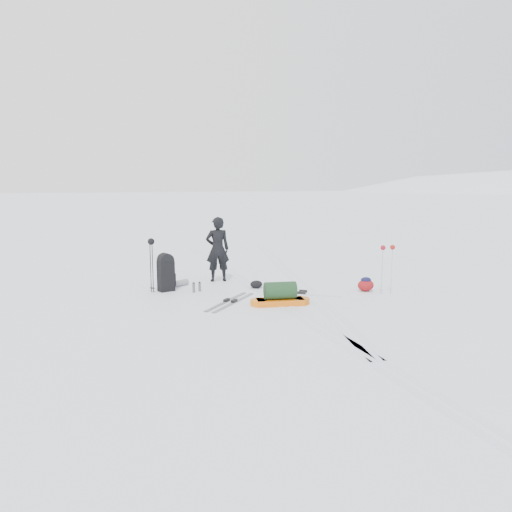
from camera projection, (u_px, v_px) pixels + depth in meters
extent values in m
plane|color=white|center=(266.00, 294.00, 12.42)|extent=(200.00, 200.00, 0.00)
ellipsoid|color=white|center=(493.00, 473.00, 133.15)|extent=(256.00, 192.00, 160.00)
cube|color=silver|center=(262.00, 294.00, 12.39)|extent=(1.40, 17.97, 0.01)
cube|color=silver|center=(271.00, 294.00, 12.45)|extent=(1.40, 17.97, 0.01)
cube|color=silver|center=(289.00, 276.00, 14.66)|extent=(2.09, 13.88, 0.01)
cube|color=silver|center=(296.00, 276.00, 14.72)|extent=(2.09, 13.88, 0.01)
imported|color=black|center=(218.00, 249.00, 13.88)|extent=(0.68, 0.46, 1.81)
cube|color=orange|center=(280.00, 302.00, 11.38)|extent=(1.12, 0.55, 0.13)
cylinder|color=#CC610C|center=(301.00, 301.00, 11.46)|extent=(0.43, 0.43, 0.13)
cylinder|color=orange|center=(259.00, 303.00, 11.30)|extent=(0.43, 0.43, 0.13)
cylinder|color=black|center=(280.00, 290.00, 11.34)|extent=(0.75, 0.46, 0.39)
cube|color=black|center=(166.00, 276.00, 12.72)|extent=(0.45, 0.39, 0.77)
cylinder|color=black|center=(166.00, 260.00, 12.66)|extent=(0.44, 0.37, 0.38)
cube|color=black|center=(173.00, 279.00, 12.87)|extent=(0.15, 0.22, 0.33)
cylinder|color=gray|center=(178.00, 283.00, 13.31)|extent=(0.60, 0.48, 0.17)
cylinder|color=black|center=(151.00, 267.00, 12.60)|extent=(0.02, 0.02, 1.27)
cylinder|color=black|center=(153.00, 267.00, 12.55)|extent=(0.02, 0.02, 1.27)
torus|color=black|center=(151.00, 288.00, 12.68)|extent=(0.09, 0.09, 0.01)
torus|color=black|center=(153.00, 288.00, 12.63)|extent=(0.09, 0.09, 0.01)
sphere|color=black|center=(151.00, 242.00, 12.47)|extent=(0.17, 0.17, 0.17)
cylinder|color=#B8BBBF|center=(382.00, 271.00, 12.38)|extent=(0.02, 0.02, 1.15)
cylinder|color=silver|center=(392.00, 271.00, 12.46)|extent=(0.02, 0.02, 1.15)
torus|color=#A7A8AE|center=(381.00, 290.00, 12.46)|extent=(0.09, 0.09, 0.01)
torus|color=#ABADB2|center=(391.00, 290.00, 12.53)|extent=(0.09, 0.09, 0.01)
sphere|color=maroon|center=(383.00, 248.00, 12.29)|extent=(0.12, 0.12, 0.12)
sphere|color=maroon|center=(393.00, 247.00, 12.37)|extent=(0.12, 0.12, 0.12)
cube|color=gray|center=(234.00, 302.00, 11.56)|extent=(1.34, 1.62, 0.02)
cube|color=gray|center=(227.00, 302.00, 11.64)|extent=(1.34, 1.62, 0.02)
cube|color=black|center=(234.00, 301.00, 11.56)|extent=(0.19, 0.20, 0.06)
cube|color=black|center=(227.00, 300.00, 11.64)|extent=(0.19, 0.20, 0.06)
cube|color=silver|center=(302.00, 294.00, 12.38)|extent=(1.74, 1.13, 0.02)
cube|color=white|center=(303.00, 292.00, 12.57)|extent=(1.74, 1.13, 0.02)
cube|color=black|center=(302.00, 293.00, 12.37)|extent=(0.21, 0.17, 0.06)
cube|color=black|center=(303.00, 291.00, 12.56)|extent=(0.21, 0.17, 0.06)
torus|color=#5291C8|center=(269.00, 301.00, 11.66)|extent=(0.65, 0.65, 0.05)
torus|color=#5A9ADC|center=(270.00, 300.00, 11.70)|extent=(0.51, 0.51, 0.05)
ellipsoid|color=maroon|center=(366.00, 285.00, 12.74)|extent=(0.50, 0.43, 0.31)
ellipsoid|color=black|center=(366.00, 280.00, 12.72)|extent=(0.32, 0.28, 0.15)
cylinder|color=slate|center=(194.00, 288.00, 12.58)|extent=(0.08, 0.08, 0.24)
cylinder|color=slate|center=(200.00, 287.00, 12.73)|extent=(0.08, 0.08, 0.22)
cylinder|color=black|center=(194.00, 283.00, 12.56)|extent=(0.07, 0.07, 0.03)
cylinder|color=black|center=(200.00, 282.00, 12.71)|extent=(0.07, 0.07, 0.03)
ellipsoid|color=black|center=(256.00, 284.00, 13.09)|extent=(0.40, 0.35, 0.21)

